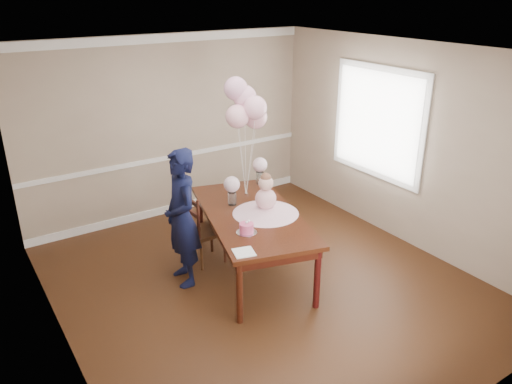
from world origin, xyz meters
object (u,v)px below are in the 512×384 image
dining_chair_seat (206,231)px  birthday_cake (247,228)px  dining_table_top (252,215)px  woman (182,218)px

dining_chair_seat → birthday_cake: bearing=-89.2°
dining_table_top → woman: (-0.80, 0.24, 0.07)m
dining_table_top → birthday_cake: 0.52m
dining_chair_seat → woman: (-0.44, -0.27, 0.41)m
birthday_cake → dining_chair_seat: size_ratio=0.38×
dining_table_top → woman: 0.84m
dining_chair_seat → woman: 0.66m
dining_table_top → dining_chair_seat: (-0.36, 0.52, -0.34)m
dining_table_top → birthday_cake: size_ratio=13.33×
birthday_cake → dining_chair_seat: bearing=92.1°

